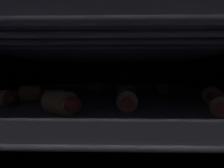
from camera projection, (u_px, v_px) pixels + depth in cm
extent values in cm
cube|color=black|center=(112.00, 158.00, 35.19)|extent=(54.07, 50.41, 1.20)
cube|color=black|center=(113.00, 73.00, 58.20)|extent=(54.07, 1.20, 39.00)
cylinder|color=#333338|center=(112.00, 2.00, 35.66)|extent=(41.34, 1.65, 1.65)
cylinder|color=#333338|center=(112.00, 13.00, 42.24)|extent=(41.34, 1.65, 1.65)
cylinder|color=#B7B7BC|center=(8.00, 101.00, 34.55)|extent=(0.60, 47.05, 0.60)
cylinder|color=#B7B7BC|center=(218.00, 102.00, 33.75)|extent=(0.60, 47.05, 0.60)
cylinder|color=#B7B7BC|center=(107.00, 148.00, 12.83)|extent=(48.61, 0.60, 0.60)
cylinder|color=#B7B7BC|center=(109.00, 130.00, 17.09)|extent=(48.61, 0.60, 0.60)
cylinder|color=#B7B7BC|center=(110.00, 118.00, 21.36)|extent=(48.61, 0.60, 0.60)
cylinder|color=#B7B7BC|center=(111.00, 111.00, 25.62)|extent=(48.61, 0.60, 0.60)
cylinder|color=#B7B7BC|center=(111.00, 105.00, 29.89)|extent=(48.61, 0.60, 0.60)
cylinder|color=#B7B7BC|center=(112.00, 101.00, 34.15)|extent=(48.61, 0.60, 0.60)
cylinder|color=#B7B7BC|center=(112.00, 98.00, 38.41)|extent=(48.61, 0.60, 0.60)
cylinder|color=#B7B7BC|center=(112.00, 96.00, 42.68)|extent=(48.61, 0.60, 0.60)
cylinder|color=#B7B7BC|center=(112.00, 93.00, 46.94)|extent=(48.61, 0.60, 0.60)
cylinder|color=#B7B7BC|center=(113.00, 92.00, 51.21)|extent=(48.61, 0.60, 0.60)
cylinder|color=#B7B7BC|center=(113.00, 90.00, 55.47)|extent=(48.61, 0.60, 0.60)
cube|color=silver|center=(112.00, 98.00, 34.10)|extent=(45.55, 42.77, 0.75)
cube|color=silver|center=(107.00, 127.00, 13.10)|extent=(45.55, 0.80, 1.35)
cube|color=silver|center=(113.00, 86.00, 54.94)|extent=(45.55, 0.80, 1.35)
cube|color=silver|center=(16.00, 94.00, 34.39)|extent=(0.80, 42.77, 1.35)
cube|color=silver|center=(209.00, 94.00, 33.65)|extent=(0.80, 42.77, 1.35)
cylinder|color=#D9C47A|center=(211.00, 94.00, 27.37)|extent=(4.73, 5.08, 3.05)
cylinder|color=#C64C42|center=(212.00, 96.00, 25.26)|extent=(1.75, 1.55, 1.50)
cylinder|color=#C64C42|center=(211.00, 93.00, 29.47)|extent=(1.75, 1.55, 1.50)
cylinder|color=#DAC46F|center=(30.00, 94.00, 28.16)|extent=(4.64, 4.51, 3.10)
cylinder|color=#C64C42|center=(43.00, 93.00, 29.33)|extent=(1.63, 1.80, 1.53)
cylinder|color=#C64C42|center=(16.00, 95.00, 26.98)|extent=(1.63, 1.80, 1.53)
cylinder|color=#E4BA83|center=(126.00, 100.00, 22.26)|extent=(2.98, 4.17, 2.98)
cylinder|color=#C64C42|center=(125.00, 97.00, 24.80)|extent=(1.45, 0.93, 1.45)
cylinder|color=#C64C42|center=(128.00, 103.00, 19.72)|extent=(1.45, 0.93, 1.45)
cylinder|color=#C64C42|center=(217.00, 101.00, 21.86)|extent=(1.08, 1.52, 1.38)
cylinder|color=#C64C42|center=(12.00, 99.00, 23.72)|extent=(1.21, 1.44, 1.31)
cylinder|color=#DAC172|center=(55.00, 96.00, 26.94)|extent=(3.84, 3.20, 2.53)
cylinder|color=#C64C42|center=(68.00, 96.00, 27.38)|extent=(1.25, 1.37, 1.17)
cylinder|color=#C64C42|center=(42.00, 97.00, 26.50)|extent=(1.25, 1.37, 1.17)
cylinder|color=#ECC66F|center=(96.00, 87.00, 41.40)|extent=(5.06, 4.86, 2.90)
cylinder|color=#C64C42|center=(90.00, 87.00, 43.08)|extent=(1.96, 2.05, 1.72)
cylinder|color=#C64C42|center=(103.00, 88.00, 39.72)|extent=(1.96, 2.05, 1.72)
cylinder|color=#E1C27A|center=(126.00, 91.00, 32.14)|extent=(4.09, 4.03, 3.04)
cylinder|color=#C64C42|center=(121.00, 90.00, 33.75)|extent=(1.98, 1.73, 1.74)
cylinder|color=#C64C42|center=(132.00, 92.00, 30.53)|extent=(1.98, 1.73, 1.74)
cylinder|color=#DAB67F|center=(223.00, 105.00, 19.24)|extent=(4.45, 4.64, 2.61)
cylinder|color=#C64C42|center=(222.00, 109.00, 17.39)|extent=(1.53, 1.49, 1.19)
cylinder|color=#C64C42|center=(224.00, 102.00, 21.08)|extent=(1.53, 1.49, 1.19)
cylinder|color=#DBBA74|center=(60.00, 103.00, 19.55)|extent=(4.62, 4.47, 3.12)
cylinder|color=#C64C42|center=(73.00, 105.00, 18.37)|extent=(1.87, 2.16, 1.87)
cylinder|color=#C64C42|center=(49.00, 101.00, 20.73)|extent=(1.87, 2.16, 1.87)
cylinder|color=#DBB572|center=(163.00, 88.00, 39.79)|extent=(3.88, 4.66, 2.73)
cylinder|color=#C64C42|center=(162.00, 89.00, 37.42)|extent=(1.73, 1.48, 1.47)
cylinder|color=#C64C42|center=(163.00, 87.00, 42.16)|extent=(1.73, 1.48, 1.47)
cylinder|color=#B7B7BC|center=(6.00, 54.00, 33.73)|extent=(0.78, 47.05, 0.78)
cylinder|color=#B7B7BC|center=(220.00, 54.00, 32.93)|extent=(0.78, 47.05, 0.78)
cylinder|color=#B7B7BC|center=(106.00, 20.00, 12.01)|extent=(48.61, 0.78, 0.78)
cylinder|color=#B7B7BC|center=(109.00, 34.00, 16.27)|extent=(48.61, 0.78, 0.78)
cylinder|color=#B7B7BC|center=(110.00, 42.00, 20.54)|extent=(48.61, 0.78, 0.78)
cylinder|color=#B7B7BC|center=(111.00, 47.00, 24.80)|extent=(48.61, 0.78, 0.78)
cylinder|color=#B7B7BC|center=(111.00, 51.00, 29.07)|extent=(48.61, 0.78, 0.78)
cylinder|color=#B7B7BC|center=(112.00, 54.00, 33.33)|extent=(48.61, 0.78, 0.78)
cylinder|color=#B7B7BC|center=(112.00, 56.00, 37.60)|extent=(48.61, 0.78, 0.78)
cylinder|color=#B7B7BC|center=(112.00, 58.00, 41.86)|extent=(48.61, 0.78, 0.78)
cylinder|color=#B7B7BC|center=(112.00, 59.00, 46.12)|extent=(48.61, 0.78, 0.78)
cylinder|color=#B7B7BC|center=(113.00, 60.00, 50.39)|extent=(48.61, 0.78, 0.78)
cylinder|color=#B7B7BC|center=(113.00, 61.00, 54.65)|extent=(48.61, 0.78, 0.78)
cube|color=gray|center=(112.00, 51.00, 33.28)|extent=(45.55, 42.77, 0.65)
cube|color=gray|center=(113.00, 56.00, 54.11)|extent=(45.55, 0.80, 1.73)
cube|color=gray|center=(13.00, 46.00, 33.56)|extent=(0.80, 42.77, 1.73)
cube|color=gray|center=(212.00, 45.00, 32.82)|extent=(0.80, 42.77, 1.73)
cylinder|color=#EBC182|center=(145.00, 46.00, 37.14)|extent=(4.66, 5.03, 3.05)
cylinder|color=#C64C42|center=(148.00, 47.00, 39.28)|extent=(1.78, 1.56, 1.52)
cylinder|color=#C64C42|center=(142.00, 44.00, 35.00)|extent=(1.78, 1.56, 1.52)
cylinder|color=#EDB972|center=(43.00, 43.00, 33.22)|extent=(3.78, 4.76, 2.74)
cylinder|color=#C64C42|center=(45.00, 45.00, 35.64)|extent=(1.60, 1.20, 1.42)
cylinder|color=#C64C42|center=(41.00, 41.00, 30.81)|extent=(1.60, 1.20, 1.42)
cylinder|color=#E9B570|center=(110.00, 49.00, 39.83)|extent=(4.64, 4.51, 2.45)
cylinder|color=#C64C42|center=(104.00, 50.00, 41.44)|extent=(1.35, 1.39, 1.20)
cylinder|color=#C64C42|center=(117.00, 48.00, 38.22)|extent=(1.35, 1.39, 1.20)
cylinder|color=#E1B981|center=(112.00, 53.00, 50.11)|extent=(4.30, 4.29, 3.10)
cylinder|color=#C64C42|center=(109.00, 53.00, 51.67)|extent=(1.80, 1.54, 1.72)
cylinder|color=#C64C42|center=(115.00, 52.00, 48.55)|extent=(1.80, 1.54, 1.72)
cylinder|color=#EABF70|center=(59.00, 43.00, 31.72)|extent=(3.92, 4.29, 2.42)
cylinder|color=#C64C42|center=(57.00, 44.00, 33.70)|extent=(1.51, 1.50, 1.12)
cylinder|color=#C64C42|center=(61.00, 41.00, 29.74)|extent=(1.51, 1.50, 1.12)
cylinder|color=#E4C47C|center=(192.00, 40.00, 30.45)|extent=(4.27, 4.25, 3.13)
cylinder|color=#C64C42|center=(183.00, 41.00, 31.78)|extent=(1.65, 1.58, 1.65)
cylinder|color=#C64C42|center=(201.00, 38.00, 29.11)|extent=(1.65, 1.58, 1.65)
cylinder|color=#E5C883|center=(127.00, 42.00, 31.44)|extent=(4.03, 4.71, 2.52)
cylinder|color=#C64C42|center=(131.00, 44.00, 33.60)|extent=(1.46, 1.30, 1.20)
cylinder|color=#C64C42|center=(123.00, 40.00, 29.28)|extent=(1.46, 1.30, 1.20)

